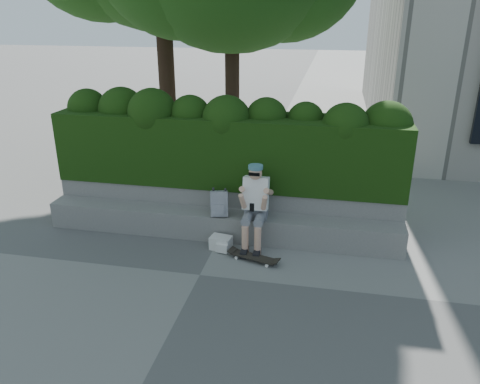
% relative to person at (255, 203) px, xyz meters
% --- Properties ---
extents(ground, '(80.00, 80.00, 0.00)m').
position_rel_person_xyz_m(ground, '(-0.63, -1.07, -0.75)').
color(ground, slate).
rests_on(ground, ground).
extents(bench_ledge, '(6.00, 0.45, 0.45)m').
position_rel_person_xyz_m(bench_ledge, '(-0.63, 0.18, -0.53)').
color(bench_ledge, gray).
rests_on(bench_ledge, ground).
extents(planter_wall, '(6.00, 0.50, 0.75)m').
position_rel_person_xyz_m(planter_wall, '(-0.63, 0.66, -0.38)').
color(planter_wall, gray).
rests_on(planter_wall, ground).
extents(hedge, '(6.00, 1.00, 1.20)m').
position_rel_person_xyz_m(hedge, '(-0.63, 0.88, 0.60)').
color(hedge, black).
rests_on(hedge, planter_wall).
extents(person, '(0.40, 0.76, 1.38)m').
position_rel_person_xyz_m(person, '(0.00, 0.00, 0.00)').
color(person, slate).
rests_on(person, ground).
extents(skateboard, '(0.76, 0.39, 0.08)m').
position_rel_person_xyz_m(skateboard, '(0.07, -0.51, -0.69)').
color(skateboard, black).
rests_on(skateboard, ground).
extents(backpack_plaid, '(0.31, 0.22, 0.41)m').
position_rel_person_xyz_m(backpack_plaid, '(-0.61, 0.08, -0.10)').
color(backpack_plaid, '#A8A9AC').
rests_on(backpack_plaid, bench_ledge).
extents(backpack_ground, '(0.37, 0.29, 0.21)m').
position_rel_person_xyz_m(backpack_ground, '(-0.51, -0.22, -0.65)').
color(backpack_ground, beige).
rests_on(backpack_ground, ground).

